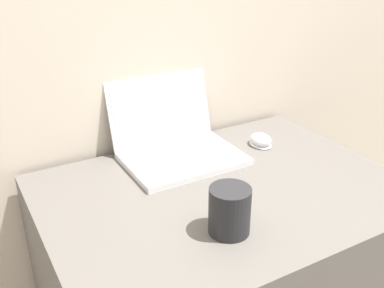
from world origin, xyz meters
name	(u,v)px	position (x,y,z in m)	size (l,w,h in m)	color
laptop	(175,141)	(-0.02, 0.62, 0.82)	(0.36, 0.32, 0.24)	silver
drink_cup	(230,210)	(-0.10, 0.19, 0.83)	(0.10, 0.10, 0.12)	#232326
computer_mouse	(261,140)	(0.27, 0.54, 0.79)	(0.07, 0.09, 0.04)	white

